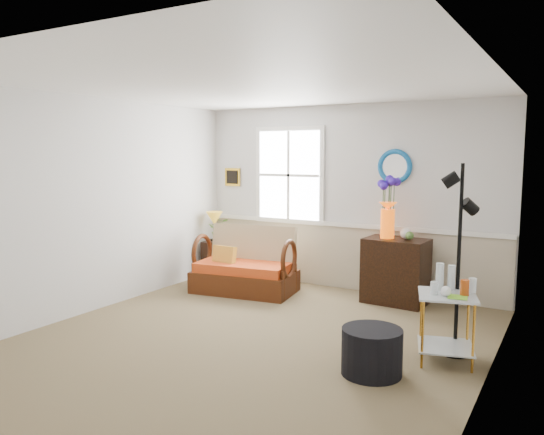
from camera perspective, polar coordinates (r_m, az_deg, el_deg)
The scene contains 19 objects.
floor at distance 5.64m, azimuth -2.23°, elevation -13.05°, with size 4.50×5.00×0.01m, color brown.
ceiling at distance 5.34m, azimuth -2.36°, elevation 14.15°, with size 4.50×5.00×0.01m, color white.
walls at distance 5.34m, azimuth -2.29°, elevation 0.18°, with size 4.51×5.01×2.60m.
wainscot at distance 7.66m, azimuth 7.79°, elevation -4.25°, with size 4.46×0.02×0.90m, color tan.
chair_rail at distance 7.57m, azimuth 7.82°, elevation -0.77°, with size 4.46×0.04×0.06m, color white.
window at distance 7.90m, azimuth 1.84°, elevation 4.56°, with size 1.14×0.06×1.44m, color white, non-canonical shape.
picture at distance 8.44m, azimuth -4.24°, elevation 4.36°, with size 0.28×0.03×0.28m, color #B2851E.
mirror at distance 7.28m, azimuth 13.08°, elevation 5.36°, with size 0.47×0.47×0.07m, color #1672AA.
loveseat at distance 7.39m, azimuth -2.96°, elevation -4.59°, with size 1.38×0.78×0.90m, color #4F2009, non-canonical shape.
throw_pillow at distance 7.41m, azimuth -5.19°, elevation -4.43°, with size 0.35×0.09×0.35m, color #CC5E25, non-canonical shape.
lamp_stand at distance 8.39m, azimuth -6.23°, elevation -4.43°, with size 0.31×0.31×0.56m, color black, non-canonical shape.
table_lamp at distance 8.28m, azimuth -6.20°, elevation -0.98°, with size 0.26×0.26×0.47m, color gold, non-canonical shape.
potted_plant at distance 8.23m, azimuth -5.60°, elevation -1.63°, with size 0.34×0.38×0.29m, color #58843A.
cabinet at distance 7.04m, azimuth 13.16°, elevation -5.62°, with size 0.78×0.50×0.84m, color black, non-canonical shape.
flower_vase at distance 6.94m, azimuth 12.36°, elevation 1.00°, with size 0.23×0.23×0.78m, color #DD4E07, non-canonical shape.
side_table at distance 5.26m, azimuth 18.20°, elevation -11.22°, with size 0.51×0.51×0.64m, color #C38125, non-canonical shape.
tabletop_items at distance 5.19m, azimuth 18.90°, elevation -6.35°, with size 0.42×0.42×0.25m, color silver, non-canonical shape.
floor_lamp at distance 5.33m, azimuth 19.43°, elevation -4.40°, with size 0.27×0.27×1.84m, color black, non-canonical shape.
ottoman at distance 4.86m, azimuth 10.68°, elevation -13.97°, with size 0.53×0.53×0.41m, color black.
Camera 1 is at (2.85, -4.47, 1.93)m, focal length 35.00 mm.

